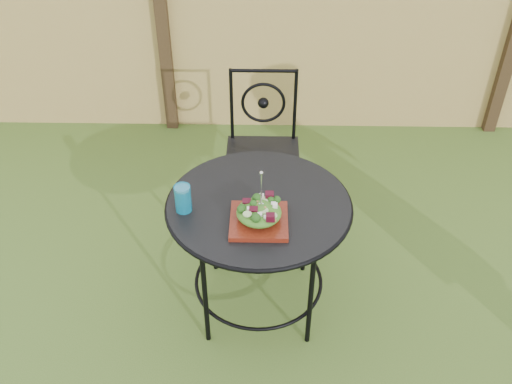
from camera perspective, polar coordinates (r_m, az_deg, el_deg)
ground at (r=3.17m, az=10.65°, el=-14.34°), size 60.00×60.00×0.00m
fence at (r=4.41m, az=8.35°, el=17.30°), size 8.00×0.12×1.90m
patio_table at (r=2.88m, az=0.28°, el=-3.20°), size 0.92×0.92×0.72m
patio_chair at (r=3.60m, az=0.68°, el=4.69°), size 0.46×0.46×0.95m
salad_plate at (r=2.66m, az=0.29°, el=-2.91°), size 0.27×0.27×0.02m
salad at (r=2.63m, az=0.30°, el=-2.05°), size 0.21×0.21×0.08m
fork at (r=2.55m, az=0.53°, el=0.18°), size 0.01×0.01×0.18m
drinking_glass at (r=2.72m, az=-7.31°, el=-0.64°), size 0.08×0.08×0.14m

